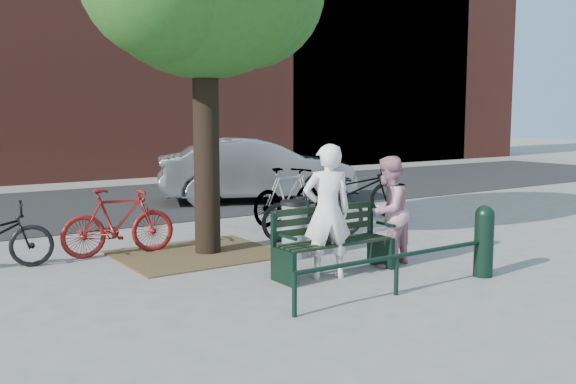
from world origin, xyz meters
TOP-DOWN VIEW (x-y plane):
  - ground at (0.00, 0.00)m, footprint 90.00×90.00m
  - dirt_pit at (-1.00, 2.20)m, footprint 2.40×2.00m
  - road at (0.00, 8.50)m, footprint 40.00×7.00m
  - park_bench at (-0.00, 0.08)m, footprint 1.74×0.54m
  - guard_railing at (0.00, -1.20)m, footprint 3.06×0.06m
  - person_left at (-0.19, -0.07)m, footprint 0.77×0.64m
  - person_right at (0.95, -0.03)m, footprint 0.93×0.83m
  - bollard at (1.60, -1.20)m, footprint 0.26×0.26m
  - litter_bin at (0.15, 1.18)m, footprint 0.43×0.43m
  - bicycle_b at (-2.01, 2.83)m, footprint 1.78×0.67m
  - bicycle_c at (1.28, 2.20)m, footprint 2.09×1.00m
  - bicycle_d at (1.77, 3.74)m, footprint 1.96×0.94m
  - bicycle_e at (3.45, 3.71)m, footprint 2.20×1.96m
  - parked_car at (2.92, 6.81)m, footprint 5.09×3.32m

SIDE VIEW (x-z plane):
  - ground at x=0.00m, z-range 0.00..0.00m
  - road at x=0.00m, z-range 0.00..0.01m
  - dirt_pit at x=-1.00m, z-range 0.00..0.02m
  - guard_railing at x=0.00m, z-range 0.15..0.66m
  - litter_bin at x=0.15m, z-range 0.01..0.88m
  - park_bench at x=0.00m, z-range -0.01..0.97m
  - bollard at x=1.60m, z-range 0.03..1.00m
  - bicycle_b at x=-2.01m, z-range 0.00..1.05m
  - bicycle_c at x=1.28m, z-range 0.00..1.05m
  - bicycle_d at x=1.77m, z-range 0.00..1.14m
  - bicycle_e at x=3.45m, z-range 0.00..1.15m
  - parked_car at x=2.92m, z-range 0.00..1.59m
  - person_right at x=0.95m, z-range 0.00..1.59m
  - person_left at x=-0.19m, z-range 0.00..1.79m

